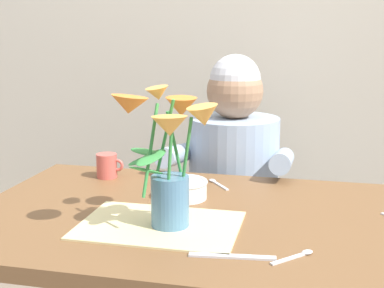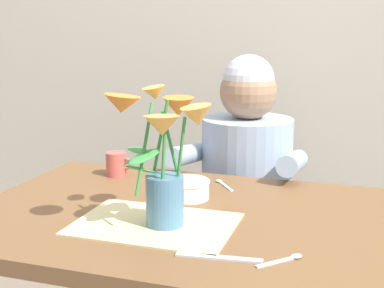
% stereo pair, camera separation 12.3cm
% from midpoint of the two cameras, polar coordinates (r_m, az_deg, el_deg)
% --- Properties ---
extents(wood_panel_backdrop, '(4.00, 0.10, 2.50)m').
position_cam_midpoint_polar(wood_panel_backdrop, '(2.37, 4.28, 12.96)').
color(wood_panel_backdrop, beige).
rests_on(wood_panel_backdrop, ground_plane).
extents(dining_table, '(1.20, 0.80, 0.74)m').
position_cam_midpoint_polar(dining_table, '(1.46, -2.58, -11.11)').
color(dining_table, brown).
rests_on(dining_table, ground_plane).
extents(seated_person, '(0.45, 0.47, 1.14)m').
position_cam_midpoint_polar(seated_person, '(2.05, 2.73, -6.51)').
color(seated_person, '#4C4C56').
rests_on(seated_person, ground_plane).
extents(striped_placemat, '(0.40, 0.28, 0.00)m').
position_cam_midpoint_polar(striped_placemat, '(1.34, -6.18, -8.77)').
color(striped_placemat, beige).
rests_on(striped_placemat, dining_table).
extents(flower_vase, '(0.27, 0.27, 0.35)m').
position_cam_midpoint_polar(flower_vase, '(1.27, -5.28, -1.28)').
color(flower_vase, teal).
rests_on(flower_vase, dining_table).
extents(ceramic_bowl, '(0.14, 0.14, 0.06)m').
position_cam_midpoint_polar(ceramic_bowl, '(1.54, -3.11, -4.84)').
color(ceramic_bowl, white).
rests_on(ceramic_bowl, dining_table).
extents(dinner_knife, '(0.19, 0.04, 0.00)m').
position_cam_midpoint_polar(dinner_knife, '(1.17, 1.32, -12.13)').
color(dinner_knife, silver).
rests_on(dinner_knife, dining_table).
extents(ceramic_mug, '(0.09, 0.07, 0.08)m').
position_cam_midpoint_polar(ceramic_mug, '(1.78, -11.12, -2.34)').
color(ceramic_mug, '#CC564C').
rests_on(ceramic_mug, dining_table).
extents(spoon_0, '(0.08, 0.10, 0.01)m').
position_cam_midpoint_polar(spoon_0, '(1.69, 0.57, -4.25)').
color(spoon_0, silver).
rests_on(spoon_0, dining_table).
extents(spoon_2, '(0.09, 0.10, 0.01)m').
position_cam_midpoint_polar(spoon_2, '(1.18, 8.52, -11.87)').
color(spoon_2, silver).
rests_on(spoon_2, dining_table).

